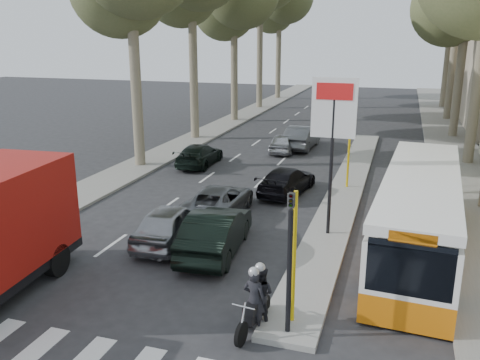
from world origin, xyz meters
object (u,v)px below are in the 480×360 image
at_px(silver_hatchback, 170,223).
at_px(dark_hatchback, 216,231).
at_px(city_bus, 419,212).
at_px(motorcycle, 257,298).

distance_m(silver_hatchback, dark_hatchback, 1.83).
distance_m(city_bus, motorcycle, 6.97).
bearing_deg(city_bus, silver_hatchback, -165.19).
relative_size(city_bus, motorcycle, 5.25).
distance_m(dark_hatchback, motorcycle, 4.61).
bearing_deg(motorcycle, city_bus, 64.48).
height_order(silver_hatchback, city_bus, city_bus).
distance_m(silver_hatchback, motorcycle, 6.03).
bearing_deg(dark_hatchback, motorcycle, 117.64).
xyz_separation_m(silver_hatchback, dark_hatchback, (1.80, -0.35, 0.04)).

